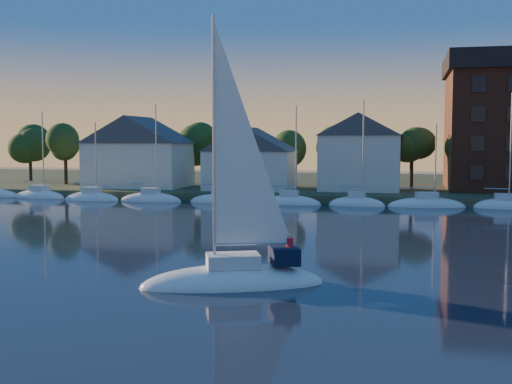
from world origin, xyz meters
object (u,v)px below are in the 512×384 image
(clubhouse_east, at_px, (360,151))
(clubhouse_centre, at_px, (250,158))
(hero_sailboat, at_px, (236,274))
(clubhouse_west, at_px, (139,151))

(clubhouse_east, bearing_deg, clubhouse_centre, -171.87)
(clubhouse_east, distance_m, hero_sailboat, 51.70)
(clubhouse_west, relative_size, clubhouse_centre, 1.18)
(hero_sailboat, bearing_deg, clubhouse_west, -83.79)
(clubhouse_west, xyz_separation_m, hero_sailboat, (27.26, -50.34, -5.32))
(clubhouse_west, bearing_deg, clubhouse_east, 1.91)
(clubhouse_centre, bearing_deg, clubhouse_west, 176.42)
(clubhouse_west, relative_size, hero_sailboat, 0.92)
(clubhouse_centre, height_order, hero_sailboat, hero_sailboat)
(hero_sailboat, bearing_deg, clubhouse_east, -115.28)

